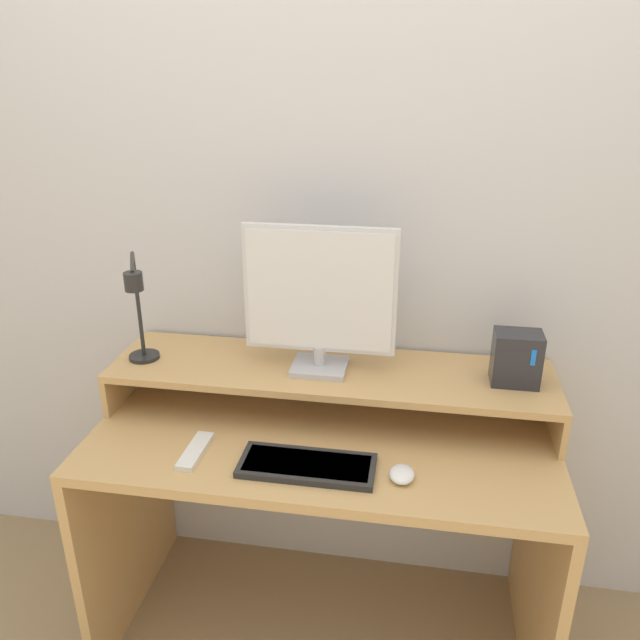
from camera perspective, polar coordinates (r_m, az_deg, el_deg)
wall_back at (r=1.95m, az=1.93°, el=7.65°), size 6.00×0.05×2.50m
desk at (r=1.96m, az=0.21°, el=-15.58°), size 1.34×0.63×0.75m
monitor_shelf at (r=1.90m, az=0.95°, el=-4.95°), size 1.34×0.34×0.14m
monitor at (r=1.79m, az=-0.04°, el=2.07°), size 0.44×0.14×0.44m
desk_lamp at (r=1.88m, az=-16.28°, el=0.74°), size 0.15×0.24×0.35m
router_dock at (r=1.86m, az=17.51°, el=-3.35°), size 0.13×0.10×0.16m
keyboard at (r=1.69m, az=-1.19°, el=-13.14°), size 0.36×0.15×0.02m
mouse at (r=1.67m, az=7.50°, el=-13.81°), size 0.07×0.08×0.03m
remote_control at (r=1.78m, az=-11.34°, el=-11.66°), size 0.05×0.17×0.02m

